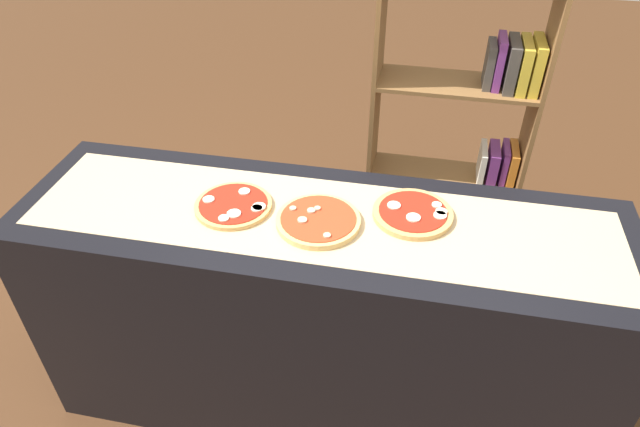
# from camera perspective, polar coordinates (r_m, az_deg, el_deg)

# --- Properties ---
(ground_plane) EXTENTS (12.00, 12.00, 0.00)m
(ground_plane) POSITION_cam_1_polar(r_m,az_deg,el_deg) (2.49, 0.00, -17.82)
(ground_plane) COLOR #4C2D19
(counter) EXTENTS (2.02, 0.59, 0.95)m
(counter) POSITION_cam_1_polar(r_m,az_deg,el_deg) (2.12, 0.00, -10.58)
(counter) COLOR black
(counter) RESTS_ON ground_plane
(parchment_paper) EXTENTS (1.89, 0.43, 0.00)m
(parchment_paper) POSITION_cam_1_polar(r_m,az_deg,el_deg) (1.79, 0.00, -0.48)
(parchment_paper) COLOR tan
(parchment_paper) RESTS_ON counter
(pizza_mozzarella_0) EXTENTS (0.25, 0.25, 0.02)m
(pizza_mozzarella_0) POSITION_cam_1_polar(r_m,az_deg,el_deg) (1.85, -8.82, 0.86)
(pizza_mozzarella_0) COLOR tan
(pizza_mozzarella_0) RESTS_ON parchment_paper
(pizza_mushroom_1) EXTENTS (0.27, 0.27, 0.03)m
(pizza_mushroom_1) POSITION_cam_1_polar(r_m,az_deg,el_deg) (1.76, -0.19, -0.72)
(pizza_mushroom_1) COLOR #DBB26B
(pizza_mushroom_1) RESTS_ON parchment_paper
(pizza_mozzarella_2) EXTENTS (0.26, 0.26, 0.03)m
(pizza_mozzarella_2) POSITION_cam_1_polar(r_m,az_deg,el_deg) (1.82, 9.49, 0.02)
(pizza_mozzarella_2) COLOR tan
(pizza_mozzarella_2) RESTS_ON parchment_paper
(bookshelf) EXTENTS (0.73, 0.29, 1.49)m
(bookshelf) POSITION_cam_1_polar(r_m,az_deg,el_deg) (2.76, 14.72, 7.11)
(bookshelf) COLOR brown
(bookshelf) RESTS_ON ground_plane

